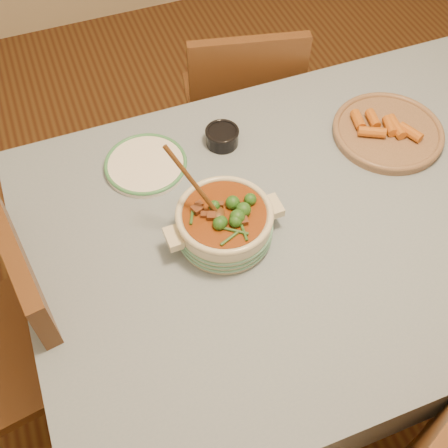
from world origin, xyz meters
name	(u,v)px	position (x,y,z in m)	size (l,w,h in m)	color
floor	(306,330)	(0.00, 0.00, 0.00)	(4.50, 4.50, 0.00)	#462514
dining_table	(334,228)	(0.00, 0.00, 0.66)	(1.68, 1.08, 0.76)	brown
stew_casserole	(224,222)	(-0.32, 0.03, 0.82)	(0.31, 0.25, 0.29)	beige
white_plate	(146,164)	(-0.44, 0.33, 0.77)	(0.29, 0.29, 0.02)	white
condiment_bowl	(222,136)	(-0.21, 0.34, 0.79)	(0.11, 0.11, 0.05)	black
fried_plate	(388,130)	(0.26, 0.19, 0.78)	(0.38, 0.38, 0.05)	#9E7557
chair_far	(241,106)	(0.02, 0.74, 0.49)	(0.48, 0.48, 0.86)	brown
chair_left	(10,336)	(-0.93, 0.07, 0.53)	(0.49, 0.49, 0.93)	brown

